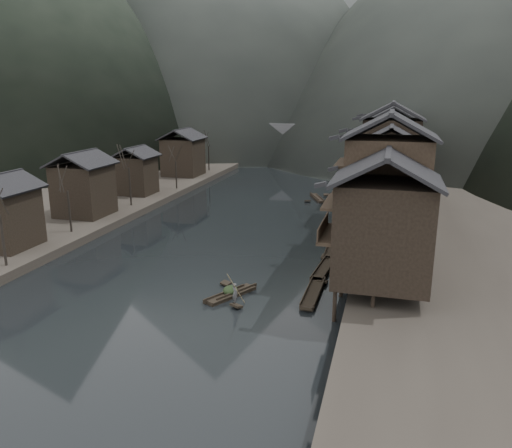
% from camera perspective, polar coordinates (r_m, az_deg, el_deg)
% --- Properties ---
extents(water, '(300.00, 300.00, 0.00)m').
position_cam_1_polar(water, '(51.13, -5.73, -4.13)').
color(water, black).
rests_on(water, ground).
extents(right_bank, '(40.00, 200.00, 1.80)m').
position_cam_1_polar(right_bank, '(88.16, 26.48, 3.20)').
color(right_bank, '#2D2823').
rests_on(right_bank, ground).
extents(left_bank, '(40.00, 200.00, 1.20)m').
position_cam_1_polar(left_bank, '(101.22, -16.29, 5.39)').
color(left_bank, '#2D2823').
rests_on(left_bank, ground).
extents(stilt_houses, '(9.00, 67.60, 15.54)m').
position_cam_1_polar(stilt_houses, '(64.59, 15.07, 7.63)').
color(stilt_houses, black).
rests_on(stilt_houses, ground).
extents(left_houses, '(8.10, 53.20, 8.73)m').
position_cam_1_polar(left_houses, '(76.22, -14.95, 6.27)').
color(left_houses, black).
rests_on(left_houses, left_bank).
extents(bare_trees, '(3.80, 60.93, 7.59)m').
position_cam_1_polar(bare_trees, '(71.92, -13.70, 6.45)').
color(bare_trees, black).
rests_on(bare_trees, left_bank).
extents(moored_sampans, '(2.73, 73.63, 0.47)m').
position_cam_1_polar(moored_sampans, '(74.04, 10.64, 1.96)').
color(moored_sampans, black).
rests_on(moored_sampans, water).
extents(midriver_boats, '(3.61, 19.88, 0.45)m').
position_cam_1_polar(midriver_boats, '(85.33, 7.96, 3.83)').
color(midriver_boats, black).
rests_on(midriver_boats, water).
extents(stone_bridge, '(40.00, 6.00, 9.00)m').
position_cam_1_polar(stone_bridge, '(118.83, 6.84, 9.47)').
color(stone_bridge, '#4C4C4F').
rests_on(stone_bridge, ground).
extents(hero_sampan, '(3.43, 5.24, 0.44)m').
position_cam_1_polar(hero_sampan, '(42.36, -2.91, -7.99)').
color(hero_sampan, black).
rests_on(hero_sampan, water).
extents(cargo_heap, '(1.20, 1.58, 0.72)m').
position_cam_1_polar(cargo_heap, '(42.36, -2.98, -7.11)').
color(cargo_heap, black).
rests_on(cargo_heap, hero_sampan).
extents(boatman, '(0.74, 0.74, 1.73)m').
position_cam_1_polar(boatman, '(40.20, -2.43, -7.60)').
color(boatman, '#4B4C4E').
rests_on(boatman, hero_sampan).
extents(bamboo_pole, '(1.11, 1.92, 3.45)m').
position_cam_1_polar(bamboo_pole, '(39.21, -2.19, -4.15)').
color(bamboo_pole, '#8C7A51').
rests_on(bamboo_pole, boatman).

